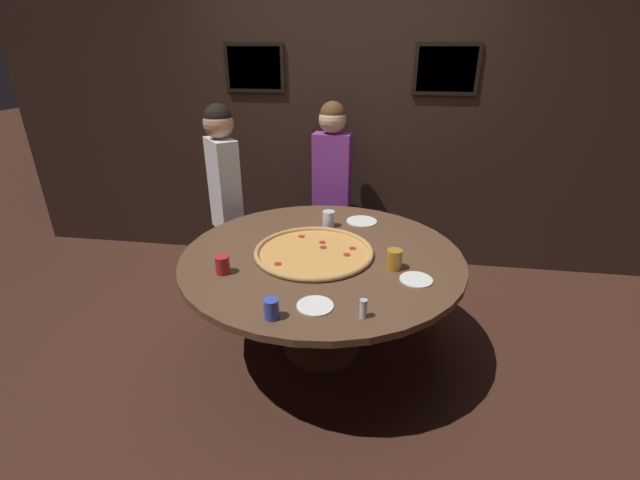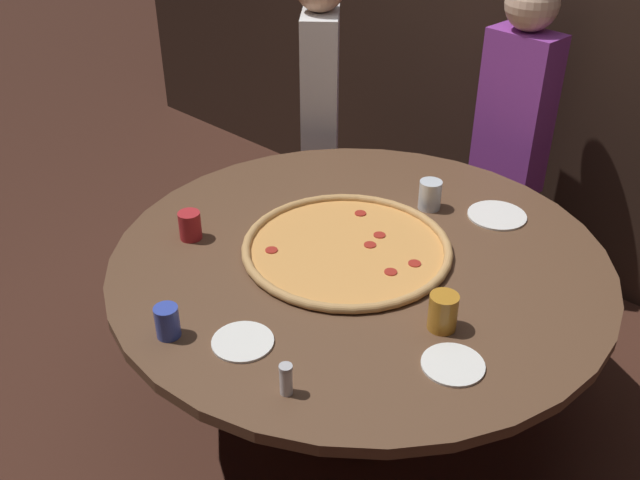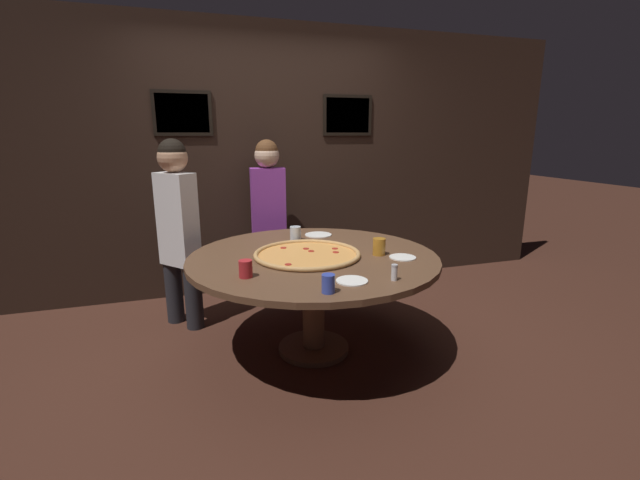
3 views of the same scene
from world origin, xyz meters
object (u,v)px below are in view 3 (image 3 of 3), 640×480
(white_plate_far_back, at_px, (352,281))
(diner_far_right, at_px, (268,210))
(drink_cup_near_left, at_px, (246,269))
(white_plate_near_front, at_px, (403,257))
(drink_cup_far_left, at_px, (328,284))
(dining_table, at_px, (313,270))
(diner_far_left, at_px, (178,223))
(giant_pizza, at_px, (307,254))
(condiment_shaker, at_px, (394,272))
(white_plate_beside_cup, at_px, (318,235))
(drink_cup_near_right, at_px, (379,247))
(drink_cup_beside_pizza, at_px, (295,234))

(white_plate_far_back, height_order, diner_far_right, diner_far_right)
(drink_cup_near_left, height_order, white_plate_near_front, drink_cup_near_left)
(drink_cup_far_left, bearing_deg, dining_table, 79.50)
(drink_cup_near_left, xyz_separation_m, diner_far_left, (-0.38, 1.10, 0.08))
(giant_pizza, relative_size, white_plate_near_front, 4.09)
(condiment_shaker, xyz_separation_m, diner_far_left, (-1.20, 1.42, 0.08))
(diner_far_left, bearing_deg, dining_table, -170.35)
(giant_pizza, height_order, drink_cup_near_left, drink_cup_near_left)
(condiment_shaker, xyz_separation_m, diner_far_right, (-0.38, 1.83, 0.07))
(white_plate_far_back, relative_size, white_plate_beside_cup, 0.83)
(dining_table, height_order, drink_cup_near_right, drink_cup_near_right)
(dining_table, distance_m, drink_cup_near_right, 0.49)
(white_plate_far_back, relative_size, diner_far_right, 0.12)
(white_plate_near_front, distance_m, diner_far_right, 1.58)
(dining_table, bearing_deg, diner_far_right, 94.31)
(drink_cup_near_left, bearing_deg, diner_far_right, 74.07)
(drink_cup_far_left, bearing_deg, drink_cup_beside_pizza, 84.22)
(drink_cup_near_right, bearing_deg, white_plate_beside_cup, 108.15)
(dining_table, height_order, drink_cup_near_left, drink_cup_near_left)
(drink_cup_near_left, bearing_deg, white_plate_near_front, 4.23)
(drink_cup_beside_pizza, distance_m, drink_cup_near_right, 0.74)
(drink_cup_beside_pizza, xyz_separation_m, drink_cup_near_left, (-0.50, -0.77, -0.00))
(white_plate_near_front, bearing_deg, diner_far_left, 145.25)
(drink_cup_beside_pizza, distance_m, drink_cup_near_left, 0.92)
(drink_cup_near_right, xyz_separation_m, white_plate_near_front, (0.12, -0.12, -0.06))
(dining_table, distance_m, white_plate_beside_cup, 0.61)
(drink_cup_beside_pizza, relative_size, drink_cup_near_right, 0.96)
(diner_far_right, bearing_deg, drink_cup_far_left, 92.95)
(drink_cup_near_left, bearing_deg, drink_cup_near_right, 11.70)
(white_plate_beside_cup, bearing_deg, drink_cup_beside_pizza, -151.57)
(drink_cup_near_right, bearing_deg, drink_cup_beside_pizza, 128.62)
(diner_far_left, bearing_deg, diner_far_right, -103.10)
(giant_pizza, relative_size, diner_far_left, 0.49)
(diner_far_right, bearing_deg, white_plate_beside_cup, 120.39)
(white_plate_near_front, xyz_separation_m, condiment_shaker, (-0.27, -0.40, 0.05))
(drink_cup_near_right, bearing_deg, giant_pizza, 165.92)
(white_plate_near_front, bearing_deg, drink_cup_far_left, -146.13)
(white_plate_far_back, bearing_deg, condiment_shaker, -13.17)
(dining_table, distance_m, diner_far_left, 1.21)
(drink_cup_beside_pizza, xyz_separation_m, drink_cup_far_left, (-0.12, -1.16, -0.01))
(diner_far_left, bearing_deg, white_plate_far_back, 174.96)
(white_plate_far_back, relative_size, white_plate_near_front, 1.02)
(drink_cup_near_left, height_order, white_plate_beside_cup, drink_cup_near_left)
(white_plate_far_back, xyz_separation_m, condiment_shaker, (0.24, -0.06, 0.05))
(drink_cup_near_right, xyz_separation_m, condiment_shaker, (-0.15, -0.52, -0.01))
(drink_cup_near_right, xyz_separation_m, white_plate_far_back, (-0.39, -0.46, -0.06))
(drink_cup_beside_pizza, bearing_deg, dining_table, -87.80)
(diner_far_left, bearing_deg, drink_cup_near_left, 159.00)
(dining_table, relative_size, drink_cup_near_left, 16.70)
(white_plate_beside_cup, xyz_separation_m, condiment_shaker, (0.08, -1.22, 0.05))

